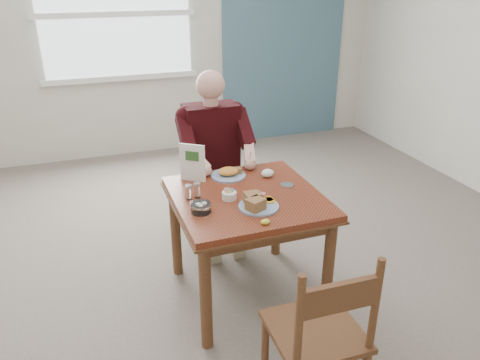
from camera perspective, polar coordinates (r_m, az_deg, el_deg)
name	(u,v)px	position (r m, az deg, el deg)	size (l,w,h in m)	color
floor	(246,292)	(3.32, 0.77, -13.52)	(6.00, 6.00, 0.00)	#635750
wall_back	(154,32)	(5.57, -10.48, 17.34)	(5.50, 5.50, 0.00)	silver
accent_panel	(285,27)	(6.03, 5.47, 18.12)	(1.60, 0.02, 2.80)	#41657A
lemon_wedge	(265,222)	(2.59, 3.11, -5.11)	(0.05, 0.04, 0.03)	yellow
napkin	(268,173)	(3.17, 3.38, 0.85)	(0.09, 0.07, 0.05)	white
metal_dish	(287,185)	(3.06, 5.74, -0.62)	(0.09, 0.09, 0.01)	silver
window	(116,14)	(5.47, -14.94, 18.95)	(1.72, 0.04, 1.42)	white
table	(247,211)	(2.97, 0.83, -3.75)	(0.92, 0.92, 0.75)	brown
chair_far	(212,184)	(3.72, -3.47, -0.49)	(0.42, 0.42, 0.95)	brown
chair_near	(320,335)	(2.33, 9.70, -18.18)	(0.43, 0.43, 0.95)	brown
diner	(214,149)	(3.52, -3.19, 3.85)	(0.53, 0.56, 1.39)	tan
near_plate	(257,203)	(2.76, 2.05, -2.82)	(0.30, 0.30, 0.08)	white
far_plate	(229,173)	(3.17, -1.36, 0.85)	(0.25, 0.25, 0.06)	white
caddy	(229,195)	(2.86, -1.33, -1.89)	(0.12, 0.12, 0.07)	white
shakers	(193,191)	(2.87, -5.76, -1.36)	(0.10, 0.06, 0.10)	white
creamer	(201,208)	(2.72, -4.78, -3.37)	(0.16, 0.16, 0.05)	white
menu	(192,163)	(3.08, -5.82, 2.12)	(0.15, 0.11, 0.26)	white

